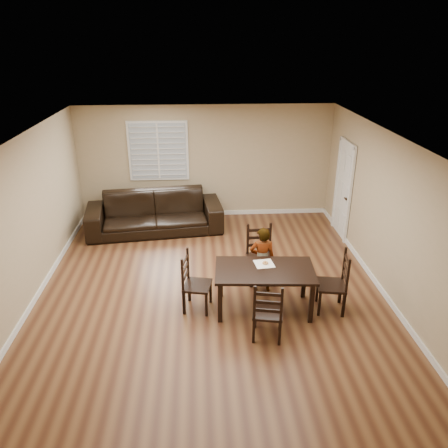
{
  "coord_description": "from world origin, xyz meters",
  "views": [
    {
      "loc": [
        -0.16,
        -6.63,
        4.18
      ],
      "look_at": [
        0.27,
        0.61,
        1.0
      ],
      "focal_mm": 35.0,
      "sensor_mm": 36.0,
      "label": 1
    }
  ],
  "objects_px": {
    "chair_far": "(268,316)",
    "sofa": "(155,213)",
    "child": "(262,260)",
    "chair_near": "(259,254)",
    "chair_right": "(339,284)",
    "chair_left": "(190,284)",
    "dining_table": "(265,274)",
    "donut": "(265,263)"
  },
  "relations": [
    {
      "from": "chair_far",
      "to": "child",
      "type": "relative_size",
      "value": 0.8
    },
    {
      "from": "child",
      "to": "chair_right",
      "type": "bearing_deg",
      "value": 152.29
    },
    {
      "from": "chair_far",
      "to": "chair_right",
      "type": "xyz_separation_m",
      "value": [
        1.28,
        0.73,
        0.03
      ]
    },
    {
      "from": "chair_near",
      "to": "donut",
      "type": "bearing_deg",
      "value": -95.25
    },
    {
      "from": "dining_table",
      "to": "chair_far",
      "type": "bearing_deg",
      "value": -90.98
    },
    {
      "from": "dining_table",
      "to": "child",
      "type": "distance_m",
      "value": 0.57
    },
    {
      "from": "chair_left",
      "to": "child",
      "type": "xyz_separation_m",
      "value": [
        1.24,
        0.47,
        0.15
      ]
    },
    {
      "from": "chair_near",
      "to": "chair_right",
      "type": "height_order",
      "value": "chair_near"
    },
    {
      "from": "chair_near",
      "to": "chair_far",
      "type": "distance_m",
      "value": 1.85
    },
    {
      "from": "dining_table",
      "to": "chair_right",
      "type": "height_order",
      "value": "chair_right"
    },
    {
      "from": "dining_table",
      "to": "child",
      "type": "bearing_deg",
      "value": 90.0
    },
    {
      "from": "child",
      "to": "sofa",
      "type": "height_order",
      "value": "child"
    },
    {
      "from": "chair_left",
      "to": "donut",
      "type": "bearing_deg",
      "value": -74.89
    },
    {
      "from": "chair_right",
      "to": "chair_near",
      "type": "bearing_deg",
      "value": -124.13
    },
    {
      "from": "chair_right",
      "to": "chair_far",
      "type": "bearing_deg",
      "value": -50.3
    },
    {
      "from": "chair_left",
      "to": "donut",
      "type": "xyz_separation_m",
      "value": [
        1.23,
        0.08,
        0.31
      ]
    },
    {
      "from": "chair_right",
      "to": "child",
      "type": "xyz_separation_m",
      "value": [
        -1.16,
        0.67,
        0.13
      ]
    },
    {
      "from": "dining_table",
      "to": "chair_far",
      "type": "distance_m",
      "value": 0.86
    },
    {
      "from": "chair_far",
      "to": "donut",
      "type": "distance_m",
      "value": 1.06
    },
    {
      "from": "child",
      "to": "donut",
      "type": "bearing_deg",
      "value": 90.93
    },
    {
      "from": "child",
      "to": "chair_far",
      "type": "bearing_deg",
      "value": 87.49
    },
    {
      "from": "dining_table",
      "to": "chair_right",
      "type": "distance_m",
      "value": 1.22
    },
    {
      "from": "dining_table",
      "to": "donut",
      "type": "distance_m",
      "value": 0.21
    },
    {
      "from": "donut",
      "to": "chair_right",
      "type": "bearing_deg",
      "value": -13.05
    },
    {
      "from": "dining_table",
      "to": "chair_left",
      "type": "distance_m",
      "value": 1.22
    },
    {
      "from": "chair_left",
      "to": "chair_near",
      "type": "bearing_deg",
      "value": -42.34
    },
    {
      "from": "donut",
      "to": "chair_near",
      "type": "bearing_deg",
      "value": 88.57
    },
    {
      "from": "dining_table",
      "to": "child",
      "type": "relative_size",
      "value": 1.36
    },
    {
      "from": "chair_left",
      "to": "dining_table",
      "type": "bearing_deg",
      "value": -83.16
    },
    {
      "from": "chair_left",
      "to": "sofa",
      "type": "bearing_deg",
      "value": 26.5
    },
    {
      "from": "chair_right",
      "to": "donut",
      "type": "relative_size",
      "value": 10.62
    },
    {
      "from": "dining_table",
      "to": "chair_near",
      "type": "distance_m",
      "value": 1.03
    },
    {
      "from": "dining_table",
      "to": "donut",
      "type": "height_order",
      "value": "donut"
    },
    {
      "from": "chair_far",
      "to": "sofa",
      "type": "height_order",
      "value": "chair_far"
    },
    {
      "from": "donut",
      "to": "sofa",
      "type": "xyz_separation_m",
      "value": [
        -2.07,
        3.07,
        -0.32
      ]
    },
    {
      "from": "chair_right",
      "to": "donut",
      "type": "xyz_separation_m",
      "value": [
        -1.17,
        0.27,
        0.29
      ]
    },
    {
      "from": "chair_far",
      "to": "chair_right",
      "type": "relative_size",
      "value": 0.93
    },
    {
      "from": "child",
      "to": "chair_near",
      "type": "bearing_deg",
      "value": -89.67
    },
    {
      "from": "chair_far",
      "to": "child",
      "type": "height_order",
      "value": "child"
    },
    {
      "from": "chair_near",
      "to": "chair_right",
      "type": "bearing_deg",
      "value": -47.72
    },
    {
      "from": "chair_right",
      "to": "sofa",
      "type": "relative_size",
      "value": 0.35
    },
    {
      "from": "dining_table",
      "to": "child",
      "type": "xyz_separation_m",
      "value": [
        0.04,
        0.57,
        -0.05
      ]
    }
  ]
}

